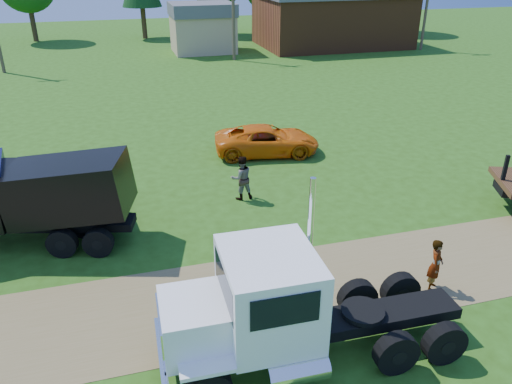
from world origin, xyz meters
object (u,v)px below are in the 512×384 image
object	(u,v)px
white_semi_tractor	(273,310)
spectator_a	(436,265)
black_dump_truck	(31,197)
orange_pickup	(267,140)

from	to	relation	value
white_semi_tractor	spectator_a	bearing A→B (deg)	16.69
black_dump_truck	spectator_a	xyz separation A→B (m)	(11.73, -6.14, -0.92)
white_semi_tractor	orange_pickup	xyz separation A→B (m)	(4.03, 13.61, -0.87)
white_semi_tractor	black_dump_truck	distance (m)	9.82
black_dump_truck	white_semi_tractor	bearing A→B (deg)	-36.69
white_semi_tractor	spectator_a	xyz separation A→B (m)	(5.59, 1.53, -0.75)
black_dump_truck	spectator_a	size ratio (longest dim) A/B	4.49
white_semi_tractor	black_dump_truck	size ratio (longest dim) A/B	1.03
spectator_a	black_dump_truck	bearing A→B (deg)	102.09
spectator_a	orange_pickup	bearing A→B (deg)	47.10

